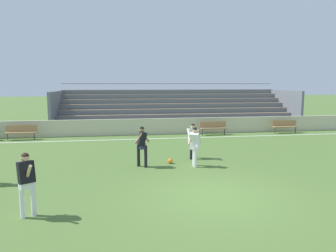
{
  "coord_description": "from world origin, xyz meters",
  "views": [
    {
      "loc": [
        -2.87,
        -8.88,
        3.44
      ],
      "look_at": [
        -0.54,
        5.97,
        1.39
      ],
      "focal_mm": 33.39,
      "sensor_mm": 36.0,
      "label": 1
    }
  ],
  "objects_px": {
    "player_white_overlapping": "(195,143)",
    "player_dark_trailing_run": "(142,143)",
    "player_white_wide_left": "(193,138)",
    "bench_near_wall_gap": "(213,127)",
    "bench_centre_sideline": "(285,125)",
    "soccer_ball": "(170,161)",
    "bench_far_left": "(21,131)",
    "bleacher_stand": "(177,108)",
    "player_dark_on_ball": "(26,179)"
  },
  "relations": [
    {
      "from": "player_white_overlapping",
      "to": "player_dark_trailing_run",
      "type": "distance_m",
      "value": 2.18
    },
    {
      "from": "player_white_overlapping",
      "to": "player_white_wide_left",
      "type": "height_order",
      "value": "player_white_overlapping"
    },
    {
      "from": "bench_near_wall_gap",
      "to": "player_white_wide_left",
      "type": "distance_m",
      "value": 7.05
    },
    {
      "from": "bench_centre_sideline",
      "to": "soccer_ball",
      "type": "height_order",
      "value": "bench_centre_sideline"
    },
    {
      "from": "bench_far_left",
      "to": "soccer_ball",
      "type": "distance_m",
      "value": 10.82
    },
    {
      "from": "bench_far_left",
      "to": "soccer_ball",
      "type": "relative_size",
      "value": 8.18
    },
    {
      "from": "player_dark_trailing_run",
      "to": "player_white_wide_left",
      "type": "bearing_deg",
      "value": 24.49
    },
    {
      "from": "bleacher_stand",
      "to": "bench_near_wall_gap",
      "type": "bearing_deg",
      "value": -69.09
    },
    {
      "from": "bench_near_wall_gap",
      "to": "soccer_ball",
      "type": "height_order",
      "value": "bench_near_wall_gap"
    },
    {
      "from": "bleacher_stand",
      "to": "bench_centre_sideline",
      "type": "height_order",
      "value": "bleacher_stand"
    },
    {
      "from": "bench_near_wall_gap",
      "to": "player_white_wide_left",
      "type": "relative_size",
      "value": 1.1
    },
    {
      "from": "bench_near_wall_gap",
      "to": "player_white_overlapping",
      "type": "xyz_separation_m",
      "value": [
        -3.19,
        -7.74,
        0.44
      ]
    },
    {
      "from": "bench_far_left",
      "to": "bench_centre_sideline",
      "type": "relative_size",
      "value": 1.0
    },
    {
      "from": "bench_far_left",
      "to": "bench_centre_sideline",
      "type": "xyz_separation_m",
      "value": [
        17.45,
        0.0,
        0.0
      ]
    },
    {
      "from": "bleacher_stand",
      "to": "soccer_ball",
      "type": "height_order",
      "value": "bleacher_stand"
    },
    {
      "from": "player_dark_trailing_run",
      "to": "player_dark_on_ball",
      "type": "relative_size",
      "value": 0.99
    },
    {
      "from": "bleacher_stand",
      "to": "player_white_wide_left",
      "type": "relative_size",
      "value": 11.42
    },
    {
      "from": "player_dark_trailing_run",
      "to": "bench_near_wall_gap",
      "type": "bearing_deg",
      "value": 54.37
    },
    {
      "from": "bench_centre_sideline",
      "to": "player_white_overlapping",
      "type": "distance_m",
      "value": 11.42
    },
    {
      "from": "player_dark_trailing_run",
      "to": "soccer_ball",
      "type": "relative_size",
      "value": 7.71
    },
    {
      "from": "bench_near_wall_gap",
      "to": "player_dark_on_ball",
      "type": "xyz_separation_m",
      "value": [
        -8.64,
        -11.94,
        0.47
      ]
    },
    {
      "from": "bench_far_left",
      "to": "soccer_ball",
      "type": "height_order",
      "value": "bench_far_left"
    },
    {
      "from": "bench_near_wall_gap",
      "to": "player_dark_on_ball",
      "type": "height_order",
      "value": "player_dark_on_ball"
    },
    {
      "from": "bench_centre_sideline",
      "to": "player_dark_trailing_run",
      "type": "xyz_separation_m",
      "value": [
        -10.55,
        -7.47,
        0.47
      ]
    },
    {
      "from": "bench_near_wall_gap",
      "to": "player_dark_trailing_run",
      "type": "relative_size",
      "value": 1.06
    },
    {
      "from": "bleacher_stand",
      "to": "bench_near_wall_gap",
      "type": "distance_m",
      "value": 4.79
    },
    {
      "from": "player_white_overlapping",
      "to": "player_dark_trailing_run",
      "type": "xyz_separation_m",
      "value": [
        -2.17,
        0.27,
        0.03
      ]
    },
    {
      "from": "player_white_overlapping",
      "to": "player_dark_trailing_run",
      "type": "bearing_deg",
      "value": 172.96
    },
    {
      "from": "bench_far_left",
      "to": "player_dark_on_ball",
      "type": "height_order",
      "value": "player_dark_on_ball"
    },
    {
      "from": "bleacher_stand",
      "to": "bench_near_wall_gap",
      "type": "height_order",
      "value": "bleacher_stand"
    },
    {
      "from": "bench_far_left",
      "to": "player_white_overlapping",
      "type": "bearing_deg",
      "value": -40.5
    },
    {
      "from": "player_white_overlapping",
      "to": "player_dark_on_ball",
      "type": "relative_size",
      "value": 0.97
    },
    {
      "from": "bench_near_wall_gap",
      "to": "player_white_overlapping",
      "type": "bearing_deg",
      "value": -112.39
    },
    {
      "from": "bench_near_wall_gap",
      "to": "player_white_wide_left",
      "type": "height_order",
      "value": "player_white_wide_left"
    },
    {
      "from": "player_white_overlapping",
      "to": "player_white_wide_left",
      "type": "bearing_deg",
      "value": 80.27
    },
    {
      "from": "player_white_wide_left",
      "to": "bleacher_stand",
      "type": "bearing_deg",
      "value": 83.22
    },
    {
      "from": "player_white_overlapping",
      "to": "player_dark_on_ball",
      "type": "xyz_separation_m",
      "value": [
        -5.45,
        -4.2,
        0.04
      ]
    },
    {
      "from": "bleacher_stand",
      "to": "player_white_wide_left",
      "type": "bearing_deg",
      "value": -96.78
    },
    {
      "from": "bench_near_wall_gap",
      "to": "bench_far_left",
      "type": "distance_m",
      "value": 12.25
    },
    {
      "from": "soccer_ball",
      "to": "player_dark_trailing_run",
      "type": "bearing_deg",
      "value": -164.22
    },
    {
      "from": "bench_far_left",
      "to": "player_dark_on_ball",
      "type": "relative_size",
      "value": 1.06
    },
    {
      "from": "player_white_overlapping",
      "to": "player_dark_on_ball",
      "type": "height_order",
      "value": "player_dark_on_ball"
    },
    {
      "from": "player_white_overlapping",
      "to": "player_dark_trailing_run",
      "type": "height_order",
      "value": "player_dark_trailing_run"
    },
    {
      "from": "soccer_ball",
      "to": "bleacher_stand",
      "type": "bearing_deg",
      "value": 78.03
    },
    {
      "from": "bench_far_left",
      "to": "bench_centre_sideline",
      "type": "bearing_deg",
      "value": 0.0
    },
    {
      "from": "bleacher_stand",
      "to": "player_white_overlapping",
      "type": "relative_size",
      "value": 11.3
    },
    {
      "from": "player_white_wide_left",
      "to": "player_white_overlapping",
      "type": "bearing_deg",
      "value": -99.73
    },
    {
      "from": "bench_near_wall_gap",
      "to": "soccer_ball",
      "type": "relative_size",
      "value": 8.18
    },
    {
      "from": "bench_centre_sideline",
      "to": "bench_near_wall_gap",
      "type": "bearing_deg",
      "value": 180.0
    },
    {
      "from": "bench_centre_sideline",
      "to": "player_dark_trailing_run",
      "type": "distance_m",
      "value": 12.94
    }
  ]
}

